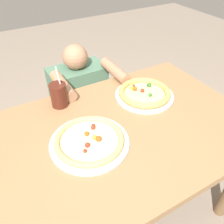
% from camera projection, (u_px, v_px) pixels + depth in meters
% --- Properties ---
extents(ground_plane, '(8.00, 8.00, 0.00)m').
position_uv_depth(ground_plane, '(120.00, 207.00, 1.60)').
color(ground_plane, gray).
extents(dining_table, '(1.30, 0.87, 0.75)m').
position_uv_depth(dining_table, '(123.00, 143.00, 1.20)').
color(dining_table, '#936D47').
rests_on(dining_table, ground).
extents(pizza_near, '(0.36, 0.36, 0.04)m').
position_uv_depth(pizza_near, '(89.00, 141.00, 1.04)').
color(pizza_near, '#B7B7BC').
rests_on(pizza_near, dining_table).
extents(pizza_far, '(0.34, 0.34, 0.04)m').
position_uv_depth(pizza_far, '(144.00, 93.00, 1.33)').
color(pizza_far, '#B7B7BC').
rests_on(pizza_far, dining_table).
extents(drink_cup_colored, '(0.09, 0.09, 0.23)m').
position_uv_depth(drink_cup_colored, '(59.00, 95.00, 1.24)').
color(drink_cup_colored, '#4C1E14').
rests_on(drink_cup_colored, dining_table).
extents(diner_seated, '(0.43, 0.53, 0.91)m').
position_uv_depth(diner_seated, '(81.00, 107.00, 1.82)').
color(diner_seated, '#333847').
rests_on(diner_seated, ground).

